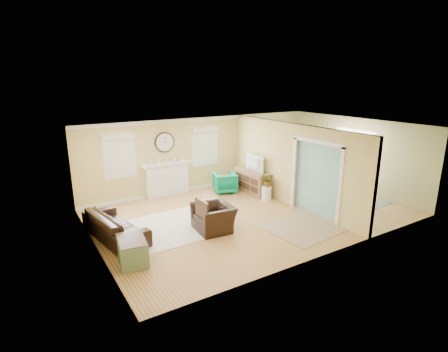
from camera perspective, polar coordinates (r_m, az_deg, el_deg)
The scene contains 29 objects.
floor at distance 10.63m, azimuth 4.55°, elevation -6.00°, with size 9.00×9.00×0.00m, color #996637.
wall_back at distance 12.70m, azimuth -3.35°, elevation 3.72°, with size 9.00×0.02×2.60m, color #D4B965.
wall_front at distance 8.12m, azimuth 17.36°, elevation -3.83°, with size 9.00×0.02×2.60m, color #D4B965.
wall_left at distance 8.47m, azimuth -20.70°, elevation -3.34°, with size 0.02×6.00×2.60m, color #D4B965.
wall_right at distance 13.34m, azimuth 20.51°, elevation 3.33°, with size 0.02×6.00×2.60m, color #D4B965.
ceiling at distance 9.98m, azimuth 4.87°, elevation 8.03°, with size 9.00×6.00×0.02m, color white.
partition at distance 11.35m, azimuth 10.03°, elevation 2.38°, with size 0.17×6.00×2.60m.
fireplace at distance 12.14m, azimuth -9.26°, elevation -0.44°, with size 1.70×0.30×1.17m.
wall_clock at distance 11.94m, azimuth -9.68°, elevation 5.45°, with size 0.70×0.07×0.70m.
window_left at distance 11.48m, azimuth -16.79°, elevation 3.64°, with size 1.05×0.13×1.42m.
window_right at distance 12.61m, azimuth -3.07°, elevation 5.30°, with size 1.05×0.13×1.42m.
french_doors at distance 13.34m, azimuth 20.30°, elevation 2.47°, with size 0.06×1.70×2.20m.
pendant at distance 12.05m, azimuth 16.46°, elevation 6.82°, with size 0.30×0.30×0.55m.
rug_cream at distance 9.69m, azimuth -8.78°, elevation -8.30°, with size 2.66×2.30×0.01m, color #EDE3C9.
rug_jute at distance 9.89m, azimuth 13.07°, elevation -8.05°, with size 2.12×1.73×0.01m, color tan.
rug_grey at distance 12.51m, azimuth 17.27°, elevation -3.29°, with size 2.40×3.00×0.01m, color slate.
sofa at distance 9.34m, azimuth -17.38°, elevation -7.67°, with size 2.24×0.88×0.65m, color black.
eames_chair at distance 9.34m, azimuth -1.71°, elevation -6.79°, with size 1.06×0.93×0.69m, color black.
green_chair at distance 12.40m, azimuth 0.14°, elevation -1.06°, with size 0.75×0.78×0.71m, color #00775C.
trunk at distance 8.08m, azimuth -14.75°, elevation -11.66°, with size 0.72×1.02×0.54m.
credenza at distance 12.37m, azimuth 4.64°, elevation -0.92°, with size 0.52×1.53×0.80m.
tv at distance 12.18m, azimuth 4.64°, elevation 2.15°, with size 0.99×0.13×0.57m, color black.
garden_stool at distance 11.70m, azimuth 6.95°, elevation -2.79°, with size 0.33×0.33×0.48m, color white.
potted_plant at distance 11.56m, azimuth 7.03°, elevation -0.58°, with size 0.41×0.36×0.46m, color #337F33.
dining_table at distance 12.41m, azimuth 17.39°, elevation -1.84°, with size 1.93×1.07×0.68m, color #492F1A.
dining_chair_n at distance 13.03m, azimuth 13.95°, elevation 0.17°, with size 0.48×0.48×0.93m.
dining_chair_s at distance 11.68m, azimuth 21.14°, elevation -1.96°, with size 0.52×0.52×1.00m.
dining_chair_w at distance 11.86m, azimuth 15.02°, elevation -1.45°, with size 0.41×0.41×0.91m.
dining_chair_e at distance 12.88m, azimuth 19.63°, elevation -0.27°, with size 0.51×0.51×0.99m.
Camera 1 is at (-5.90, -7.94, 3.89)m, focal length 28.00 mm.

